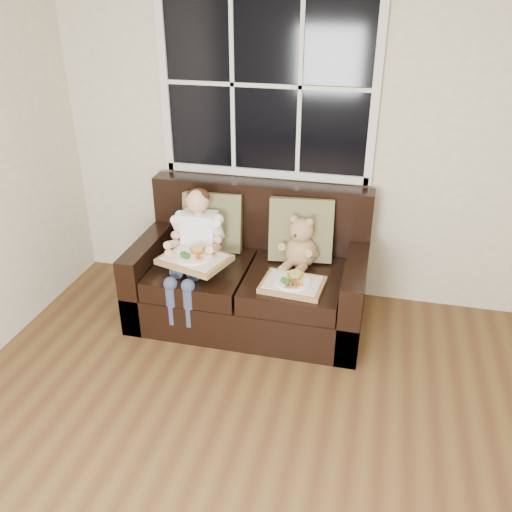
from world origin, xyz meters
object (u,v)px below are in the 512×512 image
(loveseat, at_px, (251,278))
(child, at_px, (195,240))
(teddy_bear, at_px, (301,246))
(tray_left, at_px, (195,258))
(tray_right, at_px, (293,283))

(loveseat, bearing_deg, child, -163.13)
(teddy_bear, height_order, tray_left, teddy_bear)
(loveseat, bearing_deg, tray_right, -38.40)
(tray_right, bearing_deg, loveseat, 146.32)
(tray_left, bearing_deg, child, 123.08)
(teddy_bear, relative_size, tray_left, 0.76)
(loveseat, xyz_separation_m, tray_right, (0.37, -0.29, 0.17))
(tray_left, distance_m, tray_right, 0.72)
(loveseat, relative_size, tray_left, 3.16)
(teddy_bear, xyz_separation_m, tray_right, (0.00, -0.32, -0.13))
(loveseat, distance_m, tray_right, 0.50)
(loveseat, relative_size, teddy_bear, 4.17)
(loveseat, bearing_deg, tray_left, -142.01)
(child, relative_size, teddy_bear, 2.07)
(child, height_order, tray_right, child)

